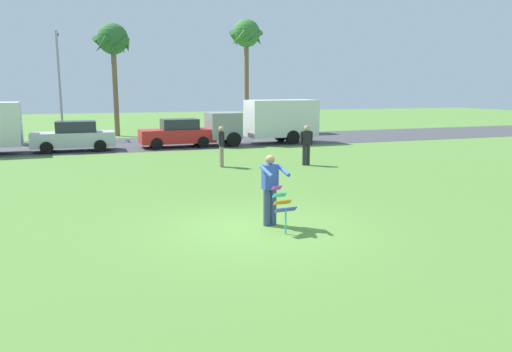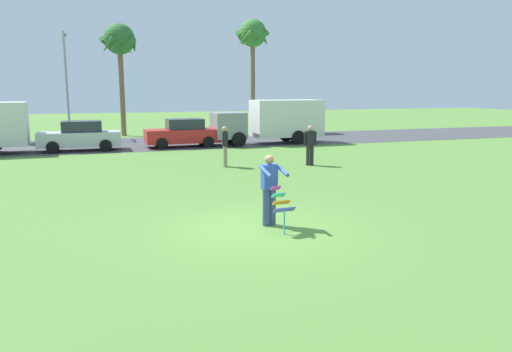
{
  "view_description": "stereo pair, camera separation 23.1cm",
  "coord_description": "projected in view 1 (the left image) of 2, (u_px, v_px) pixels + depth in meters",
  "views": [
    {
      "loc": [
        -3.81,
        -10.51,
        3.27
      ],
      "look_at": [
        0.35,
        1.14,
        1.05
      ],
      "focal_mm": 34.03,
      "sensor_mm": 36.0,
      "label": 1
    },
    {
      "loc": [
        -3.6,
        -10.58,
        3.27
      ],
      "look_at": [
        0.35,
        1.14,
        1.05
      ],
      "focal_mm": 34.03,
      "sensor_mm": 36.0,
      "label": 2
    }
  ],
  "objects": [
    {
      "name": "person_kite_flyer",
      "position": [
        270.0,
        187.0,
        11.64
      ],
      "size": [
        0.58,
        0.69,
        1.73
      ],
      "color": "#384772",
      "rests_on": "ground"
    },
    {
      "name": "parked_truck_grey_van",
      "position": [
        269.0,
        120.0,
        29.34
      ],
      "size": [
        6.72,
        2.17,
        2.62
      ],
      "color": "gray",
      "rests_on": "ground"
    },
    {
      "name": "parked_car_red",
      "position": [
        178.0,
        134.0,
        27.61
      ],
      "size": [
        4.23,
        1.89,
        1.6
      ],
      "color": "red",
      "rests_on": "ground"
    },
    {
      "name": "parked_car_silver",
      "position": [
        74.0,
        137.0,
        25.77
      ],
      "size": [
        4.2,
        1.84,
        1.6
      ],
      "color": "silver",
      "rests_on": "ground"
    },
    {
      "name": "palm_tree_centre_far",
      "position": [
        246.0,
        38.0,
        37.16
      ],
      "size": [
        2.58,
        2.71,
        8.54
      ],
      "color": "brown",
      "rests_on": "ground"
    },
    {
      "name": "streetlight_pole",
      "position": [
        59.0,
        78.0,
        31.86
      ],
      "size": [
        0.24,
        1.65,
        7.0
      ],
      "color": "#9E9EA3",
      "rests_on": "ground"
    },
    {
      "name": "person_walker_near",
      "position": [
        221.0,
        145.0,
        20.53
      ],
      "size": [
        0.27,
        0.57,
        1.73
      ],
      "color": "gray",
      "rests_on": "ground"
    },
    {
      "name": "kite_held",
      "position": [
        283.0,
        203.0,
        11.13
      ],
      "size": [
        0.52,
        0.65,
        1.05
      ],
      "color": "#D83399",
      "rests_on": "ground"
    },
    {
      "name": "ground_plane",
      "position": [
        258.0,
        228.0,
        11.58
      ],
      "size": [
        120.0,
        120.0,
        0.0
      ],
      "primitive_type": "plane",
      "color": "#568438"
    },
    {
      "name": "person_walker_far",
      "position": [
        306.0,
        144.0,
        21.0
      ],
      "size": [
        0.57,
        0.25,
        1.73
      ],
      "color": "#26262B",
      "rests_on": "ground"
    },
    {
      "name": "palm_tree_right_near",
      "position": [
        113.0,
        43.0,
        33.18
      ],
      "size": [
        2.58,
        2.71,
        7.71
      ],
      "color": "brown",
      "rests_on": "ground"
    },
    {
      "name": "road_strip",
      "position": [
        150.0,
        143.0,
        29.55
      ],
      "size": [
        120.0,
        8.0,
        0.01
      ],
      "primitive_type": "cube",
      "color": "#424247",
      "rests_on": "ground"
    }
  ]
}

